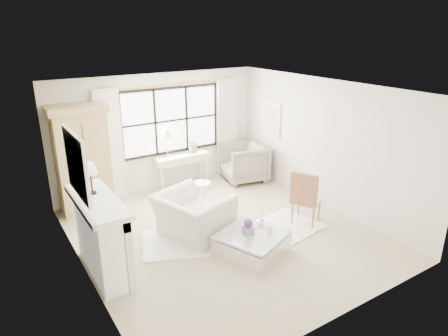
{
  "coord_description": "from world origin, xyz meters",
  "views": [
    {
      "loc": [
        -3.58,
        -5.6,
        3.71
      ],
      "look_at": [
        0.14,
        0.2,
        1.22
      ],
      "focal_mm": 32.0,
      "sensor_mm": 36.0,
      "label": 1
    }
  ],
  "objects_px": {
    "armoire": "(82,159)",
    "club_armchair": "(193,216)",
    "console_table": "(182,170)",
    "coffee_table": "(252,244)"
  },
  "relations": [
    {
      "from": "armoire",
      "to": "club_armchair",
      "type": "bearing_deg",
      "value": -56.52
    },
    {
      "from": "armoire",
      "to": "club_armchair",
      "type": "relative_size",
      "value": 1.78
    },
    {
      "from": "console_table",
      "to": "coffee_table",
      "type": "relative_size",
      "value": 1.01
    },
    {
      "from": "armoire",
      "to": "coffee_table",
      "type": "bearing_deg",
      "value": -58.1
    },
    {
      "from": "console_table",
      "to": "club_armchair",
      "type": "distance_m",
      "value": 2.48
    },
    {
      "from": "club_armchair",
      "to": "coffee_table",
      "type": "relative_size",
      "value": 0.97
    },
    {
      "from": "armoire",
      "to": "console_table",
      "type": "relative_size",
      "value": 1.72
    },
    {
      "from": "club_armchair",
      "to": "coffee_table",
      "type": "distance_m",
      "value": 1.22
    },
    {
      "from": "armoire",
      "to": "console_table",
      "type": "xyz_separation_m",
      "value": [
        2.29,
        0.13,
        -0.74
      ]
    },
    {
      "from": "armoire",
      "to": "club_armchair",
      "type": "xyz_separation_m",
      "value": [
        1.36,
        -2.17,
        -0.73
      ]
    }
  ]
}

